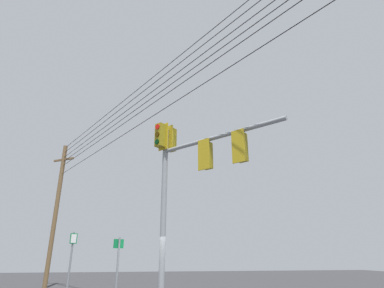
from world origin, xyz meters
name	(u,v)px	position (x,y,z in m)	size (l,w,h in m)	color
signal_mast_assembly	(185,167)	(0.62, -1.25, 4.78)	(3.64, 4.00, 6.64)	gray
utility_pole_wooden	(56,210)	(-6.42, 10.65, 4.79)	(1.56, 1.08, 9.33)	brown
route_sign_primary	(117,268)	(-1.49, -0.06, 1.51)	(0.33, 0.23, 2.48)	slate
route_sign_secondary	(70,264)	(-3.27, 1.23, 1.60)	(0.24, 0.14, 2.73)	slate
overhead_wire_span	(187,70)	(0.61, -1.63, 8.49)	(14.10, 24.57, 2.39)	black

